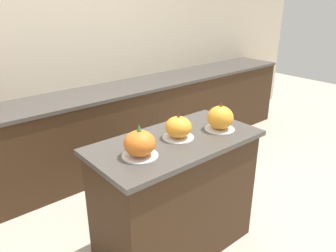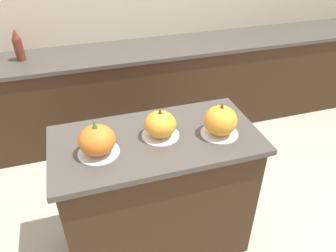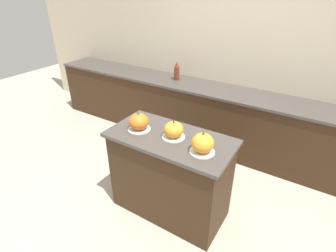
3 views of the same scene
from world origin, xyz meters
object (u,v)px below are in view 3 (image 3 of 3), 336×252
bottle_tall (177,71)px  pumpkin_cake_center (174,130)px  pumpkin_cake_right (203,143)px  pumpkin_cake_left (139,122)px

bottle_tall → pumpkin_cake_center: bearing=-60.4°
pumpkin_cake_center → pumpkin_cake_right: 0.35m
pumpkin_cake_center → pumpkin_cake_right: (0.34, -0.08, 0.01)m
pumpkin_cake_left → bottle_tall: 1.62m
pumpkin_cake_right → bottle_tall: 1.97m
pumpkin_cake_left → pumpkin_cake_center: bearing=8.5°
bottle_tall → pumpkin_cake_right: bearing=-53.1°
pumpkin_cake_center → bottle_tall: bearing=119.6°
pumpkin_cake_center → pumpkin_cake_right: bearing=-13.8°
pumpkin_cake_left → pumpkin_cake_right: same height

